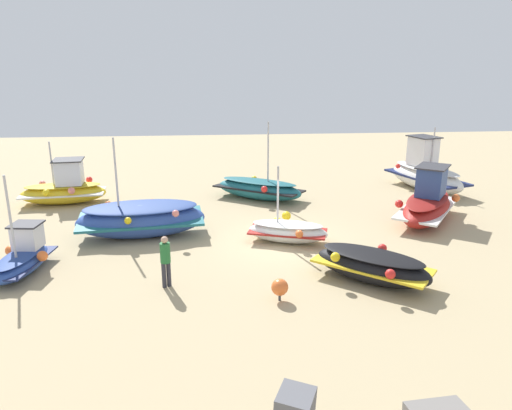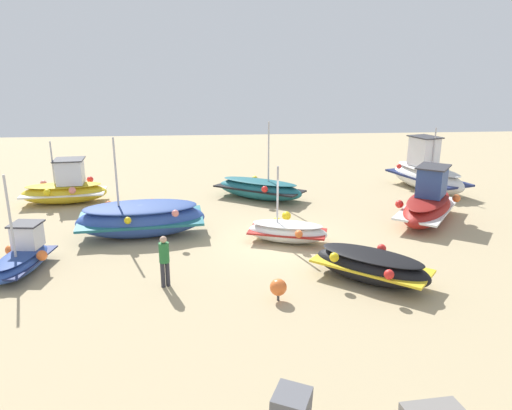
# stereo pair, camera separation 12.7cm
# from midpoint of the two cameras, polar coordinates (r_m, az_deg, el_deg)

# --- Properties ---
(ground_plane) EXTENTS (58.99, 58.99, 0.00)m
(ground_plane) POSITION_cam_midpoint_polar(r_m,az_deg,el_deg) (19.25, 2.74, -4.34)
(ground_plane) COLOR tan
(fishing_boat_0) EXTENTS (5.35, 2.66, 4.14)m
(fishing_boat_0) POSITION_cam_midpoint_polar(r_m,az_deg,el_deg) (20.20, -13.53, -1.60)
(fishing_boat_0) COLOR #2D4C9E
(fishing_boat_0) RESTS_ON ground_plane
(fishing_boat_1) EXTENTS (3.36, 2.09, 3.04)m
(fishing_boat_1) POSITION_cam_midpoint_polar(r_m,az_deg,el_deg) (19.11, 3.55, -3.10)
(fishing_boat_1) COLOR white
(fishing_boat_1) RESTS_ON ground_plane
(fishing_boat_2) EXTENTS (4.94, 4.10, 4.08)m
(fishing_boat_2) POSITION_cam_midpoint_polar(r_m,az_deg,el_deg) (25.06, 0.20, 1.96)
(fishing_boat_2) COLOR #1E6670
(fishing_boat_2) RESTS_ON ground_plane
(fishing_boat_3) EXTENTS (4.28, 2.49, 3.17)m
(fishing_boat_3) POSITION_cam_midpoint_polar(r_m,az_deg,el_deg) (26.04, -21.75, 1.76)
(fishing_boat_3) COLOR gold
(fishing_boat_3) RESTS_ON ground_plane
(fishing_boat_4) EXTENTS (4.38, 5.06, 2.45)m
(fishing_boat_4) POSITION_cam_midpoint_polar(r_m,az_deg,el_deg) (22.85, 19.39, 0.15)
(fishing_boat_4) COLOR maroon
(fishing_boat_4) RESTS_ON ground_plane
(fishing_boat_5) EXTENTS (3.91, 3.61, 1.07)m
(fishing_boat_5) POSITION_cam_midpoint_polar(r_m,az_deg,el_deg) (16.16, 13.25, -6.94)
(fishing_boat_5) COLOR black
(fishing_boat_5) RESTS_ON ground_plane
(fishing_boat_6) EXTENTS (1.91, 3.15, 3.47)m
(fishing_boat_6) POSITION_cam_midpoint_polar(r_m,az_deg,el_deg) (18.22, -25.98, -5.60)
(fishing_boat_6) COLOR #2D4C9E
(fishing_boat_6) RESTS_ON ground_plane
(fishing_boat_7) EXTENTS (3.34, 5.45, 3.50)m
(fishing_boat_7) POSITION_cam_midpoint_polar(r_m,az_deg,el_deg) (28.43, 19.20, 3.54)
(fishing_boat_7) COLOR white
(fishing_boat_7) RESTS_ON ground_plane
(person_walking) EXTENTS (0.32, 0.32, 1.69)m
(person_walking) POSITION_cam_midpoint_polar(r_m,az_deg,el_deg) (15.44, -10.84, -6.16)
(person_walking) COLOR #2D2D38
(person_walking) RESTS_ON ground_plane
(mooring_buoy_0) EXTENTS (0.40, 0.40, 0.51)m
(mooring_buoy_0) POSITION_cam_midpoint_polar(r_m,az_deg,el_deg) (21.41, 3.43, -1.29)
(mooring_buoy_0) COLOR #3F3F42
(mooring_buoy_0) RESTS_ON ground_plane
(mooring_buoy_1) EXTENTS (0.51, 0.51, 0.68)m
(mooring_buoy_1) POSITION_cam_midpoint_polar(r_m,az_deg,el_deg) (14.57, 2.56, -9.64)
(mooring_buoy_1) COLOR #3F3F42
(mooring_buoy_1) RESTS_ON ground_plane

